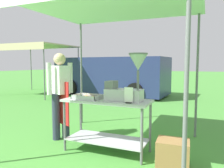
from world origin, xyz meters
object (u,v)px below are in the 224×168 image
object	(u,v)px
donut_fryer	(128,82)
van_navy	(111,75)
donut_tray	(87,98)
donut_cart	(107,115)
vendor	(61,91)
neighbour_tent	(35,47)
stall_canopy	(109,7)
supply_crate	(173,154)
menu_sign	(129,96)

from	to	relation	value
donut_fryer	van_navy	xyz separation A→B (m)	(-2.94, 6.03, -0.26)
donut_tray	donut_cart	bearing A→B (deg)	14.33
donut_cart	vendor	xyz separation A→B (m)	(-1.05, 0.21, 0.30)
donut_tray	neighbour_tent	bearing A→B (deg)	138.73
stall_canopy	supply_crate	xyz separation A→B (m)	(1.06, -0.27, -2.11)
neighbour_tent	stall_canopy	bearing A→B (deg)	-38.66
donut_fryer	neighbour_tent	world-z (taller)	neighbour_tent
donut_cart	neighbour_tent	size ratio (longest dim) A/B	0.43
neighbour_tent	menu_sign	bearing A→B (deg)	-38.27
stall_canopy	donut_cart	size ratio (longest dim) A/B	1.98
donut_fryer	neighbour_tent	size ratio (longest dim) A/B	0.23
vendor	supply_crate	bearing A→B (deg)	-10.18
van_navy	vendor	bearing A→B (deg)	-75.24
stall_canopy	menu_sign	xyz separation A→B (m)	(0.42, -0.27, -1.36)
donut_tray	supply_crate	size ratio (longest dim) A/B	0.95
donut_fryer	donut_tray	bearing A→B (deg)	-172.89
donut_cart	van_navy	world-z (taller)	van_navy
donut_cart	donut_fryer	bearing A→B (deg)	0.54
donut_tray	menu_sign	size ratio (longest dim) A/B	1.87
menu_sign	supply_crate	distance (m)	0.99
vendor	van_navy	size ratio (longest dim) A/B	0.31
donut_cart	van_navy	xyz separation A→B (m)	(-2.59, 6.03, 0.27)
stall_canopy	donut_tray	bearing A→B (deg)	-150.31
menu_sign	vendor	bearing A→B (deg)	165.49
donut_cart	van_navy	bearing A→B (deg)	113.22
donut_cart	neighbour_tent	world-z (taller)	neighbour_tent
donut_tray	donut_fryer	world-z (taller)	donut_fryer
donut_tray	menu_sign	world-z (taller)	menu_sign
donut_cart	vendor	size ratio (longest dim) A/B	0.86
stall_canopy	donut_fryer	distance (m)	1.22
menu_sign	supply_crate	world-z (taller)	menu_sign
donut_fryer	menu_sign	distance (m)	0.27
supply_crate	donut_tray	bearing A→B (deg)	176.29
donut_cart	donut_tray	size ratio (longest dim) A/B	3.23
donut_fryer	van_navy	size ratio (longest dim) A/B	0.14
donut_fryer	vendor	size ratio (longest dim) A/B	0.45
donut_cart	supply_crate	bearing A→B (deg)	-9.03
donut_cart	menu_sign	world-z (taller)	menu_sign
donut_tray	vendor	world-z (taller)	vendor
donut_fryer	vendor	world-z (taller)	vendor
supply_crate	neighbour_tent	world-z (taller)	neighbour_tent
donut_fryer	neighbour_tent	distance (m)	7.85
menu_sign	neighbour_tent	size ratio (longest dim) A/B	0.07
vendor	van_navy	world-z (taller)	van_navy
stall_canopy	donut_fryer	size ratio (longest dim) A/B	3.79
donut_tray	neighbour_tent	size ratio (longest dim) A/B	0.13
stall_canopy	donut_fryer	xyz separation A→B (m)	(0.35, -0.09, -1.17)
supply_crate	van_navy	xyz separation A→B (m)	(-3.65, 6.20, 0.68)
neighbour_tent	supply_crate	bearing A→B (deg)	-35.59
donut_tray	supply_crate	world-z (taller)	donut_tray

